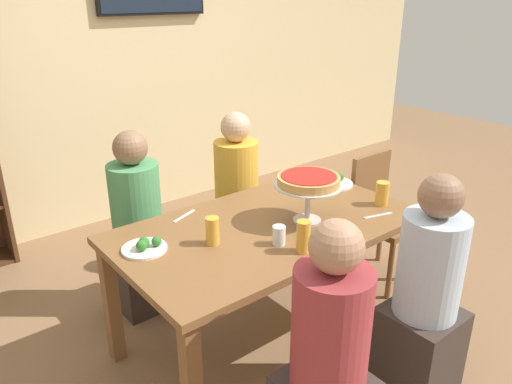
{
  "coord_description": "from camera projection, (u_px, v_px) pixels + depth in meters",
  "views": [
    {
      "loc": [
        -1.52,
        -1.78,
        1.87
      ],
      "look_at": [
        0.0,
        0.1,
        0.89
      ],
      "focal_mm": 34.61,
      "sensor_mm": 36.0,
      "label": 1
    }
  ],
  "objects": [
    {
      "name": "chair_head_east",
      "position": [
        381.0,
        212.0,
        3.35
      ],
      "size": [
        0.4,
        0.4,
        0.87
      ],
      "rotation": [
        0.0,
        0.0,
        3.14
      ],
      "color": "brown",
      "rests_on": "ground_plane"
    },
    {
      "name": "dining_table",
      "position": [
        268.0,
        239.0,
        2.63
      ],
      "size": [
        1.6,
        0.91,
        0.74
      ],
      "color": "brown",
      "rests_on": "ground_plane"
    },
    {
      "name": "diner_near_right",
      "position": [
        425.0,
        304.0,
        2.35
      ],
      "size": [
        0.34,
        0.34,
        1.15
      ],
      "rotation": [
        0.0,
        0.0,
        1.57
      ],
      "color": "#382D28",
      "rests_on": "ground_plane"
    },
    {
      "name": "diner_far_left",
      "position": [
        139.0,
        235.0,
        3.01
      ],
      "size": [
        0.34,
        0.34,
        1.15
      ],
      "rotation": [
        0.0,
        0.0,
        -1.57
      ],
      "color": "#382D28",
      "rests_on": "ground_plane"
    },
    {
      "name": "deep_dish_pizza_stand",
      "position": [
        308.0,
        183.0,
        2.54
      ],
      "size": [
        0.35,
        0.35,
        0.26
      ],
      "color": "silver",
      "rests_on": "dining_table"
    },
    {
      "name": "beer_glass_amber_tall",
      "position": [
        213.0,
        231.0,
        2.36
      ],
      "size": [
        0.07,
        0.07,
        0.14
      ],
      "primitive_type": "cylinder",
      "color": "gold",
      "rests_on": "dining_table"
    },
    {
      "name": "diner_near_left",
      "position": [
        328.0,
        373.0,
        1.93
      ],
      "size": [
        0.34,
        0.34,
        1.15
      ],
      "rotation": [
        0.0,
        0.0,
        1.57
      ],
      "color": "#382D28",
      "rests_on": "ground_plane"
    },
    {
      "name": "cutlery_fork_near",
      "position": [
        184.0,
        216.0,
        2.68
      ],
      "size": [
        0.17,
        0.08,
        0.0
      ],
      "primitive_type": "cube",
      "rotation": [
        0.0,
        0.0,
        3.53
      ],
      "color": "silver",
      "rests_on": "dining_table"
    },
    {
      "name": "rear_partition",
      "position": [
        91.0,
        56.0,
        3.93
      ],
      "size": [
        8.0,
        0.12,
        2.8
      ],
      "primitive_type": "cube",
      "color": "beige",
      "rests_on": "ground_plane"
    },
    {
      "name": "ground_plane",
      "position": [
        267.0,
        338.0,
        2.87
      ],
      "size": [
        12.0,
        12.0,
        0.0
      ],
      "primitive_type": "plane",
      "color": "#846042"
    },
    {
      "name": "salad_plate_far_diner",
      "position": [
        145.0,
        246.0,
        2.32
      ],
      "size": [
        0.21,
        0.21,
        0.07
      ],
      "color": "white",
      "rests_on": "dining_table"
    },
    {
      "name": "diner_far_right",
      "position": [
        237.0,
        205.0,
        3.44
      ],
      "size": [
        0.34,
        0.34,
        1.15
      ],
      "rotation": [
        0.0,
        0.0,
        -1.57
      ],
      "color": "#382D28",
      "rests_on": "ground_plane"
    },
    {
      "name": "salad_plate_near_diner",
      "position": [
        334.0,
        182.0,
        3.11
      ],
      "size": [
        0.25,
        0.25,
        0.07
      ],
      "color": "white",
      "rests_on": "dining_table"
    },
    {
      "name": "cutlery_fork_far",
      "position": [
        290.0,
        188.0,
        3.05
      ],
      "size": [
        0.18,
        0.02,
        0.0
      ],
      "primitive_type": "cube",
      "rotation": [
        0.0,
        0.0,
        3.13
      ],
      "color": "silver",
      "rests_on": "dining_table"
    },
    {
      "name": "water_glass_clear_near",
      "position": [
        279.0,
        235.0,
        2.37
      ],
      "size": [
        0.06,
        0.06,
        0.1
      ],
      "primitive_type": "cylinder",
      "color": "white",
      "rests_on": "dining_table"
    },
    {
      "name": "beer_glass_amber_short",
      "position": [
        303.0,
        237.0,
        2.29
      ],
      "size": [
        0.07,
        0.07,
        0.16
      ],
      "primitive_type": "cylinder",
      "color": "gold",
      "rests_on": "dining_table"
    },
    {
      "name": "beer_glass_amber_spare",
      "position": [
        382.0,
        194.0,
        2.8
      ],
      "size": [
        0.08,
        0.08,
        0.14
      ],
      "primitive_type": "cylinder",
      "color": "gold",
      "rests_on": "dining_table"
    },
    {
      "name": "cutlery_knife_near",
      "position": [
        378.0,
        215.0,
        2.68
      ],
      "size": [
        0.18,
        0.06,
        0.0
      ],
      "primitive_type": "cube",
      "rotation": [
        0.0,
        0.0,
        -0.27
      ],
      "color": "silver",
      "rests_on": "dining_table"
    }
  ]
}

